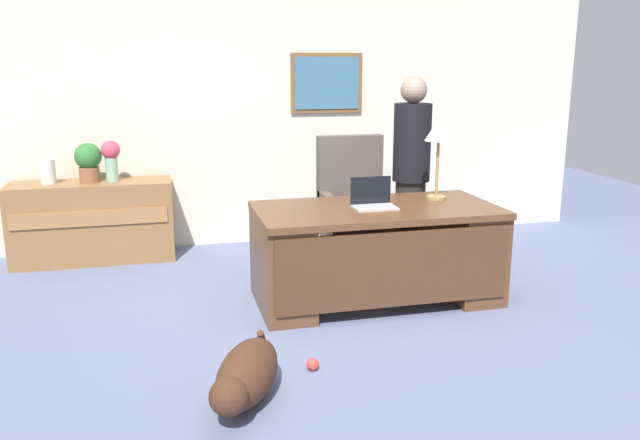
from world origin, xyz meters
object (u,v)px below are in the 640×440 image
at_px(credenza, 93,222).
at_px(dog_lying, 246,375).
at_px(armchair, 354,210).
at_px(laptop, 373,200).
at_px(vase_empty, 48,172).
at_px(desk, 377,250).
at_px(potted_plant, 88,161).
at_px(dog_toy_ball, 313,364).
at_px(desk_lamp, 439,135).
at_px(vase_with_flowers, 111,157).
at_px(person_standing, 411,173).

relative_size(credenza, dog_lying, 1.81).
bearing_deg(armchair, laptop, -98.18).
relative_size(dog_lying, vase_empty, 3.58).
bearing_deg(desk, potted_plant, 143.31).
distance_m(laptop, dog_toy_ball, 1.50).
relative_size(credenza, potted_plant, 4.02).
xyz_separation_m(credenza, vase_empty, (-0.35, 0.00, 0.48)).
bearing_deg(dog_lying, dog_toy_ball, 31.35).
bearing_deg(desk_lamp, dog_toy_ball, -136.95).
bearing_deg(laptop, desk, -45.13).
bearing_deg(credenza, desk_lamp, -27.65).
xyz_separation_m(desk, desk_lamp, (0.56, 0.19, 0.85)).
xyz_separation_m(desk, vase_empty, (-2.56, 1.65, 0.45)).
xyz_separation_m(desk, potted_plant, (-2.21, 1.65, 0.54)).
bearing_deg(vase_empty, laptop, -32.56).
distance_m(armchair, vase_empty, 2.78).
height_order(desk, credenza, credenza).
xyz_separation_m(vase_with_flowers, vase_empty, (-0.55, 0.00, -0.11)).
bearing_deg(desk_lamp, credenza, 152.35).
xyz_separation_m(armchair, laptop, (-0.13, -0.89, 0.29)).
bearing_deg(armchair, person_standing, -33.18).
bearing_deg(vase_empty, dog_toy_ball, -56.08).
relative_size(potted_plant, dog_toy_ball, 4.68).
bearing_deg(potted_plant, laptop, -36.55).
xyz_separation_m(dog_lying, desk_lamp, (1.76, 1.50, 1.10)).
height_order(person_standing, dog_lying, person_standing).
bearing_deg(dog_toy_ball, laptop, 55.80).
relative_size(desk_lamp, vase_with_flowers, 1.73).
bearing_deg(dog_toy_ball, desk, 53.88).
distance_m(credenza, armchair, 2.43).
bearing_deg(desk_lamp, desk, -161.01).
bearing_deg(dog_lying, desk, 47.47).
bearing_deg(dog_lying, desk_lamp, 40.45).
bearing_deg(vase_with_flowers, armchair, -18.97).
relative_size(vase_empty, potted_plant, 0.62).
relative_size(dog_lying, laptop, 2.49).
distance_m(desk_lamp, vase_empty, 3.47).
bearing_deg(person_standing, dog_toy_ball, -127.24).
distance_m(laptop, vase_empty, 3.00).
xyz_separation_m(desk, laptop, (-0.03, 0.03, 0.39)).
height_order(credenza, armchair, armchair).
xyz_separation_m(armchair, dog_lying, (-1.29, -2.23, -0.36)).
height_order(vase_with_flowers, vase_empty, vase_with_flowers).
bearing_deg(vase_with_flowers, dog_lying, -74.58).
relative_size(credenza, vase_with_flowers, 3.85).
relative_size(armchair, dog_lying, 1.47).
distance_m(armchair, desk_lamp, 1.14).
height_order(armchair, dog_lying, armchair).
xyz_separation_m(desk_lamp, dog_toy_ball, (-1.32, -1.23, -1.22)).
height_order(desk, vase_empty, vase_empty).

